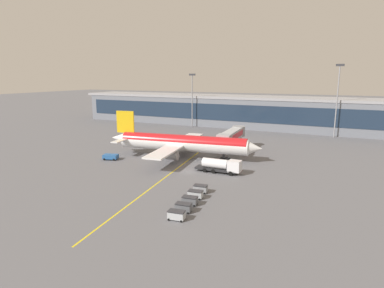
% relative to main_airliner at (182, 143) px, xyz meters
% --- Properties ---
extents(ground_plane, '(700.00, 700.00, 0.00)m').
position_rel_main_airliner_xyz_m(ground_plane, '(7.73, -11.32, -4.07)').
color(ground_plane, slate).
extents(apron_lead_in_line, '(10.60, 79.37, 0.01)m').
position_rel_main_airliner_xyz_m(apron_lead_in_line, '(3.81, -9.32, -4.07)').
color(apron_lead_in_line, yellow).
rests_on(apron_lead_in_line, ground_plane).
extents(terminal_building, '(194.67, 20.02, 13.32)m').
position_rel_main_airliner_xyz_m(terminal_building, '(16.34, 62.53, 2.61)').
color(terminal_building, slate).
rests_on(terminal_building, ground_plane).
extents(main_airliner, '(43.53, 34.50, 12.23)m').
position_rel_main_airliner_xyz_m(main_airliner, '(0.00, 0.00, 0.00)').
color(main_airliner, white).
rests_on(main_airliner, ground_plane).
extents(jet_bridge, '(4.62, 18.88, 6.75)m').
position_rel_main_airliner_xyz_m(jet_bridge, '(10.48, 11.84, 0.96)').
color(jet_bridge, '#B2B7BC').
rests_on(jet_bridge, ground_plane).
extents(fuel_tanker, '(10.82, 2.78, 3.25)m').
position_rel_main_airliner_xyz_m(fuel_tanker, '(14.81, -9.09, -2.33)').
color(fuel_tanker, '#232326').
rests_on(fuel_tanker, ground_plane).
extents(pushback_tug, '(4.29, 3.26, 1.40)m').
position_rel_main_airliner_xyz_m(pushback_tug, '(-16.22, -10.35, -3.22)').
color(pushback_tug, '#285B9E').
rests_on(pushback_tug, ground_plane).
extents(baggage_cart_0, '(2.82, 1.90, 1.48)m').
position_rel_main_airliner_xyz_m(baggage_cart_0, '(17.37, -35.67, -3.29)').
color(baggage_cart_0, '#B2B7BC').
rests_on(baggage_cart_0, ground_plane).
extents(baggage_cart_1, '(2.82, 1.90, 1.48)m').
position_rel_main_airliner_xyz_m(baggage_cart_1, '(16.98, -32.49, -3.29)').
color(baggage_cart_1, '#595B60').
rests_on(baggage_cart_1, ground_plane).
extents(baggage_cart_2, '(2.82, 1.90, 1.48)m').
position_rel_main_airliner_xyz_m(baggage_cart_2, '(16.59, -29.32, -3.29)').
color(baggage_cart_2, '#595B60').
rests_on(baggage_cart_2, ground_plane).
extents(baggage_cart_3, '(2.82, 1.90, 1.48)m').
position_rel_main_airliner_xyz_m(baggage_cart_3, '(16.20, -26.14, -3.29)').
color(baggage_cart_3, '#B2B7BC').
rests_on(baggage_cart_3, ground_plane).
extents(baggage_cart_4, '(2.82, 1.90, 1.48)m').
position_rel_main_airliner_xyz_m(baggage_cart_4, '(15.81, -22.96, -3.29)').
color(baggage_cart_4, gray).
rests_on(baggage_cart_4, ground_plane).
extents(apron_light_mast_0, '(2.80, 0.50, 22.89)m').
position_rel_main_airliner_xyz_m(apron_light_mast_0, '(-20.90, 50.57, 9.35)').
color(apron_light_mast_0, gray).
rests_on(apron_light_mast_0, ground_plane).
extents(apron_light_mast_1, '(2.80, 0.50, 26.08)m').
position_rel_main_airliner_xyz_m(apron_light_mast_1, '(36.36, 50.57, 11.00)').
color(apron_light_mast_1, gray).
rests_on(apron_light_mast_1, ground_plane).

